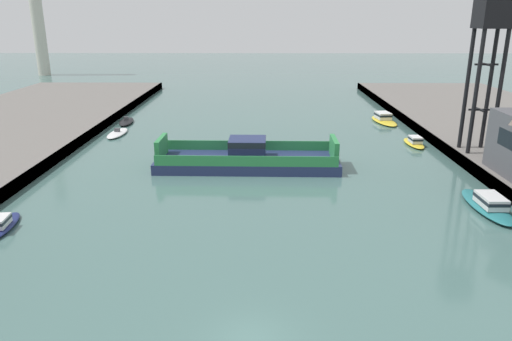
% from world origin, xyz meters
% --- Properties ---
extents(ground_plane, '(400.00, 400.00, 0.00)m').
position_xyz_m(ground_plane, '(0.00, 0.00, 0.00)').
color(ground_plane, '#476B66').
extents(chain_ferry, '(19.80, 6.75, 3.30)m').
position_xyz_m(chain_ferry, '(-1.02, 29.38, 1.02)').
color(chain_ferry, navy).
rests_on(chain_ferry, ground).
extents(moored_boat_near_left, '(2.26, 5.66, 1.15)m').
position_xyz_m(moored_boat_near_left, '(-19.59, 13.04, 0.42)').
color(moored_boat_near_left, navy).
rests_on(moored_boat_near_left, ground).
extents(moored_boat_near_right, '(2.12, 5.60, 1.23)m').
position_xyz_m(moored_boat_near_right, '(20.07, 39.05, 0.46)').
color(moored_boat_near_right, yellow).
rests_on(moored_boat_near_right, ground).
extents(moored_boat_mid_left, '(2.29, 6.53, 0.95)m').
position_xyz_m(moored_boat_mid_left, '(-19.60, 44.31, 0.23)').
color(moored_boat_mid_left, white).
rests_on(moored_boat_mid_left, ground).
extents(moored_boat_mid_right, '(3.75, 8.20, 1.48)m').
position_xyz_m(moored_boat_mid_right, '(19.56, 53.31, 0.55)').
color(moored_boat_mid_right, yellow).
rests_on(moored_boat_mid_right, ground).
extents(moored_boat_far_left, '(2.58, 8.42, 1.51)m').
position_xyz_m(moored_boat_far_left, '(19.79, 17.42, 0.56)').
color(moored_boat_far_left, '#237075').
rests_on(moored_boat_far_left, ground).
extents(moored_boat_upstream_a, '(2.55, 6.25, 1.03)m').
position_xyz_m(moored_boat_upstream_a, '(-20.38, 51.88, 0.27)').
color(moored_boat_upstream_a, black).
rests_on(moored_boat_upstream_a, ground).
extents(crane_tower, '(3.25, 3.25, 16.39)m').
position_xyz_m(crane_tower, '(24.74, 32.27, 14.07)').
color(crane_tower, black).
rests_on(crane_tower, quay_right).
extents(smokestack_distant_a, '(3.53, 3.53, 37.31)m').
position_xyz_m(smokestack_distant_a, '(-60.51, 115.35, 19.70)').
color(smokestack_distant_a, beige).
rests_on(smokestack_distant_a, ground).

